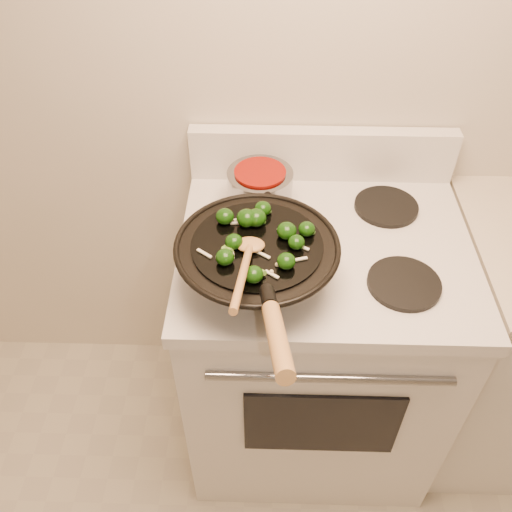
{
  "coord_description": "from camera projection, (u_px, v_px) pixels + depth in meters",
  "views": [
    {
      "loc": [
        -0.33,
        0.1,
        1.9
      ],
      "look_at": [
        -0.35,
        1.01,
        1.02
      ],
      "focal_mm": 38.0,
      "sensor_mm": 36.0,
      "label": 1
    }
  ],
  "objects": [
    {
      "name": "stove",
      "position": [
        314.0,
        344.0,
        1.75
      ],
      "size": [
        0.78,
        0.67,
        1.08
      ],
      "color": "silver",
      "rests_on": "ground"
    },
    {
      "name": "wok",
      "position": [
        257.0,
        261.0,
        1.28
      ],
      "size": [
        0.39,
        0.64,
        0.25
      ],
      "color": "black",
      "rests_on": "stove"
    },
    {
      "name": "stirfry",
      "position": [
        260.0,
        234.0,
        1.24
      ],
      "size": [
        0.27,
        0.27,
        0.04
      ],
      "color": "#0F3307",
      "rests_on": "wok"
    },
    {
      "name": "wooden_spoon",
      "position": [
        246.0,
        261.0,
        1.15
      ],
      "size": [
        0.07,
        0.3,
        0.1
      ],
      "color": "#A97842",
      "rests_on": "wok"
    },
    {
      "name": "saucepan",
      "position": [
        260.0,
        188.0,
        1.5
      ],
      "size": [
        0.18,
        0.29,
        0.11
      ],
      "color": "gray",
      "rests_on": "stove"
    }
  ]
}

